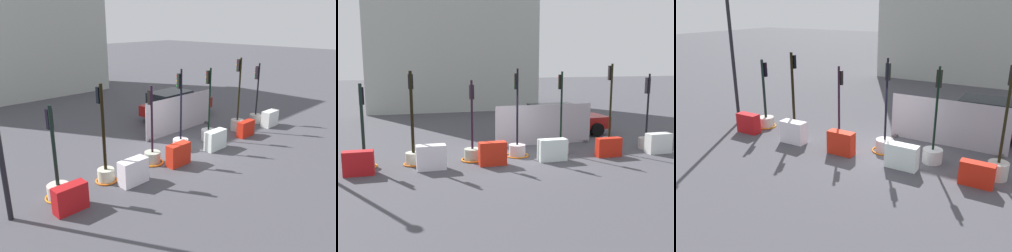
{
  "view_description": "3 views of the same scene",
  "coord_description": "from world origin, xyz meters",
  "views": [
    {
      "loc": [
        -10.34,
        -9.51,
        5.55
      ],
      "look_at": [
        -0.51,
        0.26,
        1.15
      ],
      "focal_mm": 35.89,
      "sensor_mm": 36.0,
      "label": 1
    },
    {
      "loc": [
        -4.64,
        -15.08,
        4.02
      ],
      "look_at": [
        -0.37,
        0.33,
        1.22
      ],
      "focal_mm": 41.93,
      "sensor_mm": 36.0,
      "label": 2
    },
    {
      "loc": [
        5.04,
        -11.62,
        5.34
      ],
      "look_at": [
        -1.62,
        -0.32,
        0.84
      ],
      "focal_mm": 37.57,
      "sensor_mm": 36.0,
      "label": 3
    }
  ],
  "objects": [
    {
      "name": "ground_plane",
      "position": [
        0.0,
        0.0,
        0.0
      ],
      "size": [
        120.0,
        120.0,
        0.0
      ],
      "primitive_type": "plane",
      "color": "#45444B"
    },
    {
      "name": "traffic_light_0",
      "position": [
        -5.93,
        -0.1,
        0.52
      ],
      "size": [
        0.9,
        0.9,
        3.11
      ],
      "color": "beige",
      "rests_on": "ground_plane"
    },
    {
      "name": "traffic_light_1",
      "position": [
        -4.17,
        -0.23,
        0.67
      ],
      "size": [
        0.78,
        0.78,
        3.55
      ],
      "color": "beige",
      "rests_on": "ground_plane"
    },
    {
      "name": "traffic_light_2",
      "position": [
        -1.9,
        -0.22,
        0.45
      ],
      "size": [
        0.91,
        0.91,
        3.17
      ],
      "color": "#ABAF9E",
      "rests_on": "ground_plane"
    },
    {
      "name": "traffic_light_3",
      "position": [
        0.01,
        0.0,
        0.47
      ],
      "size": [
        0.96,
        0.96,
        3.59
      ],
      "color": "beige",
      "rests_on": "ground_plane"
    },
    {
      "name": "traffic_light_4",
      "position": [
        1.91,
        -0.07,
        0.53
      ],
      "size": [
        0.7,
        0.7,
        3.46
      ],
      "color": "silver",
      "rests_on": "ground_plane"
    },
    {
      "name": "traffic_light_5",
      "position": [
        4.11,
        -0.24,
        0.65
      ],
      "size": [
        0.65,
        0.65,
        3.77
      ],
      "color": "#BBB2AD",
      "rests_on": "ground_plane"
    },
    {
      "name": "construction_barrier_0",
      "position": [
        -6.05,
        -1.1,
        0.43
      ],
      "size": [
        1.03,
        0.44,
        0.86
      ],
      "color": "#B31418",
      "rests_on": "ground_plane"
    },
    {
      "name": "construction_barrier_1",
      "position": [
        -3.57,
        -1.06,
        0.45
      ],
      "size": [
        1.06,
        0.48,
        0.91
      ],
      "color": "white",
      "rests_on": "ground_plane"
    },
    {
      "name": "construction_barrier_2",
      "position": [
        -1.29,
        -1.09,
        0.45
      ],
      "size": [
        1.03,
        0.42,
        0.89
      ],
      "color": "red",
      "rests_on": "ground_plane"
    },
    {
      "name": "construction_barrier_3",
      "position": [
        1.13,
        -1.08,
        0.43
      ],
      "size": [
        1.13,
        0.43,
        0.87
      ],
      "color": "white",
      "rests_on": "ground_plane"
    },
    {
      "name": "construction_barrier_4",
      "position": [
        3.61,
        -1.08,
        0.39
      ],
      "size": [
        1.05,
        0.37,
        0.78
      ],
      "color": "red",
      "rests_on": "ground_plane"
    },
    {
      "name": "car_red_compact",
      "position": [
        3.56,
        3.72,
        0.83
      ],
      "size": [
        4.6,
        2.31,
        1.63
      ],
      "color": "maroon",
      "rests_on": "ground_plane"
    },
    {
      "name": "street_lamp_post",
      "position": [
        -7.54,
        -0.27,
        3.66
      ],
      "size": [
        0.36,
        0.36,
        6.09
      ],
      "color": "black",
      "rests_on": "ground_plane"
    },
    {
      "name": "site_fence_panel",
      "position": [
        1.88,
        1.78,
        0.9
      ],
      "size": [
        4.68,
        0.5,
        1.88
      ],
      "color": "#A19CA8",
      "rests_on": "ground_plane"
    }
  ]
}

